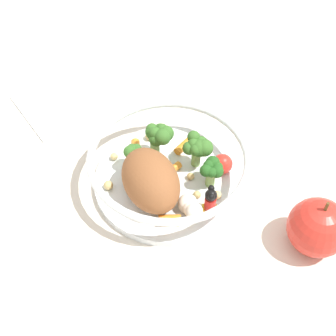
{
  "coord_description": "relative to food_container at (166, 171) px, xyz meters",
  "views": [
    {
      "loc": [
        0.16,
        0.35,
        0.47
      ],
      "look_at": [
        0.0,
        0.01,
        0.03
      ],
      "focal_mm": 49.67,
      "sensor_mm": 36.0,
      "label": 1
    }
  ],
  "objects": [
    {
      "name": "food_container",
      "position": [
        0.0,
        0.0,
        0.0
      ],
      "size": [
        0.2,
        0.2,
        0.07
      ],
      "color": "white",
      "rests_on": "ground_plane"
    },
    {
      "name": "ground_plane",
      "position": [
        -0.01,
        -0.01,
        -0.03
      ],
      "size": [
        2.4,
        2.4,
        0.0
      ],
      "primitive_type": "plane",
      "color": "silver"
    },
    {
      "name": "folded_napkin",
      "position": [
        0.08,
        -0.21,
        -0.03
      ],
      "size": [
        0.13,
        0.13,
        0.01
      ],
      "primitive_type": "cube",
      "rotation": [
        0.0,
        0.0,
        0.18
      ],
      "color": "white",
      "rests_on": "ground_plane"
    },
    {
      "name": "loose_apple",
      "position": [
        -0.12,
        0.15,
        0.0
      ],
      "size": [
        0.07,
        0.07,
        0.08
      ],
      "color": "red",
      "rests_on": "ground_plane"
    }
  ]
}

